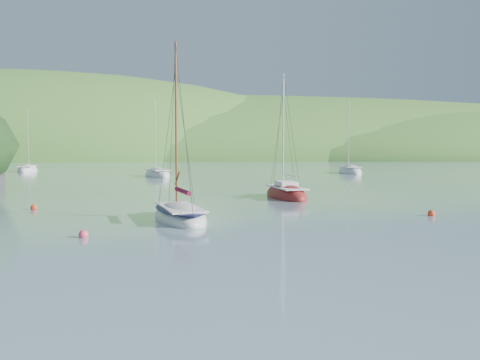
{
  "coord_description": "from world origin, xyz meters",
  "views": [
    {
      "loc": [
        -1.35,
        -22.24,
        3.88
      ],
      "look_at": [
        1.18,
        8.0,
        1.99
      ],
      "focal_mm": 40.0,
      "sensor_mm": 36.0,
      "label": 1
    }
  ],
  "objects": [
    {
      "name": "distant_sloop_c",
      "position": [
        -27.6,
        63.94,
        0.18
      ],
      "size": [
        3.4,
        7.71,
        10.67
      ],
      "rotation": [
        0.0,
        0.0,
        0.1
      ],
      "color": "silver",
      "rests_on": "ground"
    },
    {
      "name": "sloop_red",
      "position": [
        5.53,
        17.85,
        0.2
      ],
      "size": [
        3.3,
        7.22,
        10.3
      ],
      "rotation": [
        0.0,
        0.0,
        0.13
      ],
      "color": "maroon",
      "rests_on": "ground"
    },
    {
      "name": "mooring_buoys",
      "position": [
        -2.04,
        6.43,
        0.12
      ],
      "size": [
        23.64,
        11.1,
        0.42
      ],
      "color": "#E84258",
      "rests_on": "ground"
    },
    {
      "name": "shoreline_hills",
      "position": [
        -9.66,
        172.42,
        0.0
      ],
      "size": [
        690.0,
        135.0,
        56.0
      ],
      "color": "#3D752C",
      "rests_on": "ground"
    },
    {
      "name": "distant_sloop_a",
      "position": [
        -6.3,
        47.95,
        0.19
      ],
      "size": [
        4.99,
        8.24,
        11.1
      ],
      "rotation": [
        0.0,
        0.0,
        0.31
      ],
      "color": "silver",
      "rests_on": "ground"
    },
    {
      "name": "ground",
      "position": [
        0.0,
        0.0,
        0.0
      ],
      "size": [
        700.0,
        700.0,
        0.0
      ],
      "primitive_type": "plane",
      "color": "#7490A0",
      "rests_on": "ground"
    },
    {
      "name": "daysailer_white",
      "position": [
        -2.19,
        6.03,
        0.23
      ],
      "size": [
        3.87,
        7.01,
        10.19
      ],
      "rotation": [
        0.0,
        0.0,
        0.23
      ],
      "color": "silver",
      "rests_on": "ground"
    },
    {
      "name": "distant_sloop_b",
      "position": [
        21.3,
        54.56,
        0.19
      ],
      "size": [
        3.37,
        8.36,
        11.7
      ],
      "rotation": [
        0.0,
        0.0,
        -0.06
      ],
      "color": "silver",
      "rests_on": "ground"
    }
  ]
}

